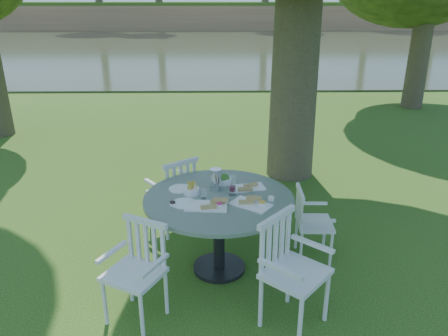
# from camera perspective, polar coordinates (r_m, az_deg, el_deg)

# --- Properties ---
(ground) EXTENTS (140.00, 140.00, 0.00)m
(ground) POSITION_cam_1_polar(r_m,az_deg,el_deg) (5.43, 0.04, -9.16)
(ground) COLOR #1D400D
(ground) RESTS_ON ground
(table) EXTENTS (1.53, 1.53, 0.86)m
(table) POSITION_cam_1_polar(r_m,az_deg,el_deg) (4.52, -0.67, -5.48)
(table) COLOR black
(table) RESTS_ON ground
(chair_ne) EXTENTS (0.40, 0.43, 0.82)m
(chair_ne) POSITION_cam_1_polar(r_m,az_deg,el_deg) (4.93, 10.84, -6.50)
(chair_ne) COLOR white
(chair_ne) RESTS_ON ground
(chair_nw) EXTENTS (0.67, 0.67, 0.97)m
(chair_nw) POSITION_cam_1_polar(r_m,az_deg,el_deg) (5.36, -6.26, -2.84)
(chair_nw) COLOR white
(chair_nw) RESTS_ON ground
(chair_sw) EXTENTS (0.62, 0.61, 0.93)m
(chair_sw) POSITION_cam_1_polar(r_m,az_deg,el_deg) (4.06, -10.94, -12.04)
(chair_sw) COLOR white
(chair_sw) RESTS_ON ground
(chair_se) EXTENTS (0.70, 0.70, 1.02)m
(chair_se) POSITION_cam_1_polar(r_m,az_deg,el_deg) (3.94, 8.14, -12.07)
(chair_se) COLOR white
(chair_se) RESTS_ON ground
(tableware) EXTENTS (1.09, 0.85, 0.24)m
(tableware) POSITION_cam_1_polar(r_m,az_deg,el_deg) (4.51, -0.95, -2.80)
(tableware) COLOR white
(tableware) RESTS_ON table
(river) EXTENTS (100.00, 28.00, 0.12)m
(river) POSITION_cam_1_polar(r_m,az_deg,el_deg) (27.82, -0.92, 15.50)
(river) COLOR #303721
(river) RESTS_ON ground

